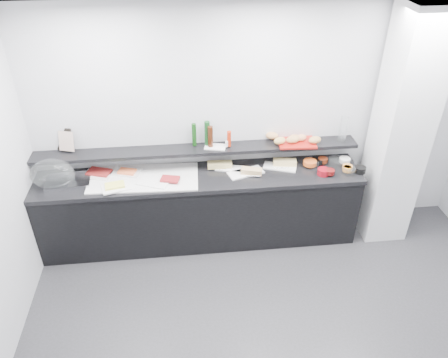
{
  "coord_description": "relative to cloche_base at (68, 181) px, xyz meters",
  "views": [
    {
      "loc": [
        -0.86,
        -2.36,
        3.52
      ],
      "look_at": [
        -0.45,
        1.45,
        1.0
      ],
      "focal_mm": 35.0,
      "sensor_mm": 36.0,
      "label": 1
    }
  ],
  "objects": [
    {
      "name": "counter_top",
      "position": [
        1.41,
        -0.01,
        -0.05
      ],
      "size": [
        3.62,
        0.62,
        0.05
      ],
      "primitive_type": "cube",
      "color": "black",
      "rests_on": "buffet_cabinet"
    },
    {
      "name": "bread_roll_midw",
      "position": [
        2.51,
        0.17,
        0.29
      ],
      "size": [
        0.14,
        0.1,
        0.08
      ],
      "primitive_type": "ellipsoid",
      "rotation": [
        0.0,
        0.0,
        -0.13
      ],
      "color": "#B17543",
      "rests_on": "bread_tray"
    },
    {
      "name": "food_cheese",
      "position": [
        0.51,
        -0.16,
        0.02
      ],
      "size": [
        0.22,
        0.17,
        0.02
      ],
      "primitive_type": "cube",
      "rotation": [
        0.0,
        0.0,
        0.19
      ],
      "color": "#EEEA5C",
      "rests_on": "platter_cheese"
    },
    {
      "name": "food_meat_a",
      "position": [
        0.31,
        0.12,
        0.02
      ],
      "size": [
        0.29,
        0.23,
        0.02
      ],
      "primitive_type": "cube",
      "rotation": [
        0.0,
        0.0,
        -0.34
      ],
      "color": "maroon",
      "rests_on": "platter_meat_a"
    },
    {
      "name": "bottle_green_a",
      "position": [
        1.38,
        0.22,
        0.37
      ],
      "size": [
        0.06,
        0.06,
        0.26
      ],
      "primitive_type": "cylinder",
      "rotation": [
        0.0,
        0.0,
        0.22
      ],
      "color": "#0F380F",
      "rests_on": "condiment_tray"
    },
    {
      "name": "tongs_left",
      "position": [
        1.72,
        0.06,
        -0.0
      ],
      "size": [
        0.16,
        0.02,
        0.01
      ],
      "primitive_type": "cylinder",
      "rotation": [
        0.0,
        1.57,
        0.09
      ],
      "color": "silver",
      "rests_on": "sandwich_plate_left"
    },
    {
      "name": "print_art",
      "position": [
        0.0,
        0.24,
        0.36
      ],
      "size": [
        0.18,
        0.1,
        0.22
      ],
      "primitive_type": "cube",
      "rotation": [
        -0.21,
        0.0,
        -0.29
      ],
      "color": "tan",
      "rests_on": "framed_print"
    },
    {
      "name": "sandwich_plate_right",
      "position": [
        2.33,
        0.06,
        -0.01
      ],
      "size": [
        0.4,
        0.28,
        0.01
      ],
      "primitive_type": "cube",
      "rotation": [
        0.0,
        0.0,
        -0.35
      ],
      "color": "white",
      "rests_on": "counter_top"
    },
    {
      "name": "wall_shelf",
      "position": [
        1.41,
        0.17,
        0.21
      ],
      "size": [
        3.6,
        0.25,
        0.04
      ],
      "primitive_type": "cube",
      "color": "black",
      "rests_on": "back_wall"
    },
    {
      "name": "platter_cheese",
      "position": [
        0.53,
        -0.17,
        0.0
      ],
      "size": [
        0.34,
        0.27,
        0.01
      ],
      "primitive_type": "cube",
      "rotation": [
        0.0,
        0.0,
        0.28
      ],
      "color": "white",
      "rests_on": "linen_runner"
    },
    {
      "name": "bowl_black_jam",
      "position": [
        2.77,
        0.09,
        0.02
      ],
      "size": [
        0.18,
        0.18,
        0.07
      ],
      "primitive_type": "cylinder",
      "rotation": [
        0.0,
        0.0,
        0.43
      ],
      "color": "black",
      "rests_on": "counter_top"
    },
    {
      "name": "fill_black_fruit",
      "position": [
        3.05,
        -0.12,
        0.03
      ],
      "size": [
        0.11,
        0.11,
        0.05
      ],
      "primitive_type": "cylinder",
      "rotation": [
        0.0,
        0.0,
        -0.2
      ],
      "color": "orange",
      "rests_on": "bowl_black_fruit"
    },
    {
      "name": "bowl_glass_cream",
      "position": [
        3.0,
        0.06,
        0.02
      ],
      "size": [
        0.27,
        0.27,
        0.07
      ],
      "primitive_type": "cylinder",
      "rotation": [
        0.0,
        0.0,
        -0.38
      ],
      "color": "white",
      "rests_on": "counter_top"
    },
    {
      "name": "bread_roll_mide",
      "position": [
        2.58,
        0.17,
        0.29
      ],
      "size": [
        0.14,
        0.1,
        0.08
      ],
      "primitive_type": "ellipsoid",
      "rotation": [
        0.0,
        0.0,
        0.16
      ],
      "color": "#D0824F",
      "rests_on": "bread_tray"
    },
    {
      "name": "platter_meat_a",
      "position": [
        0.3,
        0.09,
        0.0
      ],
      "size": [
        0.33,
        0.27,
        0.01
      ],
      "primitive_type": "cube",
      "rotation": [
        0.0,
        0.0,
        -0.27
      ],
      "color": "silver",
      "rests_on": "linen_runner"
    },
    {
      "name": "tongs_right",
      "position": [
        2.35,
        0.03,
        -0.0
      ],
      "size": [
        0.16,
        0.02,
        0.01
      ],
      "primitive_type": "cylinder",
      "rotation": [
        0.0,
        1.57,
        -0.1
      ],
      "color": "#AFB2B6",
      "rests_on": "sandwich_plate_right"
    },
    {
      "name": "sandwich_food_mid",
      "position": [
        1.99,
        -0.05,
        0.02
      ],
      "size": [
        0.24,
        0.15,
        0.06
      ],
      "primitive_type": "cube",
      "rotation": [
        0.0,
        0.0,
        -0.29
      ],
      "color": "tan",
      "rests_on": "sandwich_plate_mid"
    },
    {
      "name": "sandwich_plate_left",
      "position": [
        1.76,
        0.09,
        -0.01
      ],
      "size": [
        0.34,
        0.21,
        0.01
      ],
      "primitive_type": "cube",
      "rotation": [
        0.0,
        0.0,
        -0.26
      ],
      "color": "white",
      "rests_on": "counter_top"
    },
    {
      "name": "sandwich_food_right",
      "position": [
        2.39,
        0.1,
        0.02
      ],
      "size": [
        0.27,
        0.14,
        0.06
      ],
      "primitive_type": "cube",
      "rotation": [
        0.0,
        0.0,
        -0.16
      ],
      "color": "#DABD72",
      "rests_on": "sandwich_plate_right"
    },
    {
      "name": "bread_roll_se",
      "position": [
        2.72,
        0.1,
        0.29
      ],
      "size": [
        0.17,
        0.13,
        0.08
      ],
      "primitive_type": "ellipsoid",
      "rotation": [
        0.0,
        0.0,
        0.23
      ],
      "color": "#B17E43",
      "rests_on": "bread_tray"
    },
    {
      "name": "bowl_red_jam",
      "position": [
        2.78,
        -0.13,
        0.02
      ],
      "size": [
        0.17,
        0.17,
        0.07
      ],
      "primitive_type": "cylinder",
      "rotation": [
        0.0,
        0.0,
        -0.43
      ],
      "color": "maroon",
      "rests_on": "counter_top"
    },
    {
      "name": "platter_meat_b",
      "position": [
        0.92,
        -0.11,
        0.0
      ],
      "size": [
        0.39,
        0.33,
        0.01
      ],
      "primitive_type": "cube",
      "rotation": [
        0.0,
        0.0,
        -0.4
      ],
      "color": "white",
      "rests_on": "linen_runner"
    },
    {
      "name": "bottle_hot",
      "position": [
        1.76,
        0.16,
        0.33
      ],
      "size": [
        0.05,
        0.05,
        0.18
      ],
      "primitive_type": "cylinder",
      "rotation": [
        0.0,
        0.0,
        0.24
      ],
      "color": "#AE250C",
      "rests_on": "condiment_tray"
    },
    {
      "name": "food_meat_b",
      "position": [
        1.09,
        -0.11,
        0.02
      ],
      "size": [
        0.22,
        0.17,
        0.02
      ],
      "primitive_type": "cube",
      "rotation": [
        0.0,
        0.0,
        -0.25
      ],
      "color": "maroon",
      "rests_on": "platter_meat_b"
    },
    {
      "name": "fill_black_jam",
      "position": [
        2.84,
        0.09,
        0.03
      ],
      "size": [
        0.14,
        0.14,
        0.05
      ],
      "primitive_type": "cylinder",
      "rotation": [
        0.0,
        0.0,
        0.36
      ],
      "color": "#571E0C",
      "rests_on": "bowl_black_jam"
    },
    {
      "name": "platter_salmon",
      "position": [
        0.6,
        0.14,
        0.0
      ],
      "size": [
        0.38,
        0.3,
        0.01
      ],
      "primitive_type": "cube",
      "rotation": [
        0.0,
        0.0,
        -0.3
      ],
      "color": "silver",
      "rests_on": "linen_runner"
    },
    {
      "name": "fill_glass_fruit",
      "position": [
        2.68,
        0.05,
        0.03
      ],
      "size": [
        0.19,
        0.19,
        0.05
      ],
      "primitive_type": "cylinder",
      "rotation": [
        0.0,
        0.0,
        -0.31
      ],
      "color": "#DA591D",
      "rests_on": "bowl_glass_fruit"
    },
    {
      "name": "food_salmon",
      "position": [
        0.62,
        0.1,
        0.02
      ],
      "size": [
        0.22,
        0.17,
        0.02
      ],
      "primitive_type": "cube",
      "rotation": [
        0.0,
        0.0,
        -0.31
      ],
      "color": "orange",
      "rests_on": "platter_salmon"
    },
    {
      "name": "framed_print",
      "position": [
        -0.04,
        0.29,
        0.36
      ],
      "size": [
        0.21,
        0.15,
        0.26
      ],
      "primitive_type": "cube",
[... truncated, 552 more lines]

